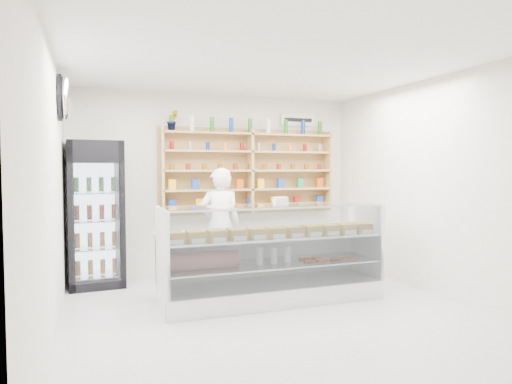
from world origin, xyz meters
name	(u,v)px	position (x,y,z in m)	size (l,w,h in m)	color
room	(278,190)	(0.00, 0.00, 1.40)	(5.00, 5.00, 5.00)	silver
display_counter	(272,274)	(0.18, 0.62, 0.33)	(2.74, 0.82, 1.19)	white
shop_worker	(220,225)	(-0.17, 1.74, 0.82)	(0.60, 0.39, 1.64)	white
drinks_cooler	(95,214)	(-1.85, 2.13, 1.01)	(0.76, 0.74, 2.01)	black
wall_shelving	(250,171)	(0.50, 2.34, 1.59)	(2.84, 0.28, 1.33)	tan
potted_plant	(173,121)	(-0.73, 2.34, 2.35)	(0.17, 0.14, 0.31)	#1E6626
security_mirror	(65,98)	(-2.17, 1.20, 2.45)	(0.15, 0.50, 0.50)	silver
wall_sign	(298,120)	(1.40, 2.47, 2.45)	(0.62, 0.03, 0.20)	white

